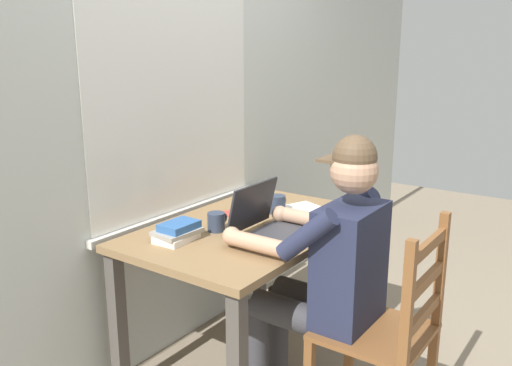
{
  "coord_description": "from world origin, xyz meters",
  "views": [
    {
      "loc": [
        -1.99,
        -1.43,
        1.55
      ],
      "look_at": [
        -0.03,
        -0.05,
        0.95
      ],
      "focal_mm": 37.82,
      "sensor_mm": 36.0,
      "label": 1
    }
  ],
  "objects_px": {
    "wooden_chair": "(387,332)",
    "book_stack_main": "(178,232)",
    "coffee_mug_white": "(251,211)",
    "coffee_mug_spare": "(217,222)",
    "coffee_mug_dark": "(278,204)",
    "laptop": "(268,223)",
    "desk": "(251,245)",
    "computer_mouse": "(302,217)",
    "landscape_photo_print": "(224,214)",
    "seated_person": "(327,264)"
  },
  "relations": [
    {
      "from": "wooden_chair",
      "to": "computer_mouse",
      "type": "relative_size",
      "value": 9.25
    },
    {
      "from": "coffee_mug_dark",
      "to": "book_stack_main",
      "type": "height_order",
      "value": "coffee_mug_dark"
    },
    {
      "from": "coffee_mug_dark",
      "to": "coffee_mug_spare",
      "type": "distance_m",
      "value": 0.4
    },
    {
      "from": "desk",
      "to": "laptop",
      "type": "distance_m",
      "value": 0.22
    },
    {
      "from": "wooden_chair",
      "to": "coffee_mug_spare",
      "type": "height_order",
      "value": "wooden_chair"
    },
    {
      "from": "wooden_chair",
      "to": "computer_mouse",
      "type": "distance_m",
      "value": 0.72
    },
    {
      "from": "laptop",
      "to": "coffee_mug_dark",
      "type": "relative_size",
      "value": 2.72
    },
    {
      "from": "computer_mouse",
      "to": "coffee_mug_white",
      "type": "xyz_separation_m",
      "value": [
        -0.13,
        0.22,
        0.03
      ]
    },
    {
      "from": "wooden_chair",
      "to": "coffee_mug_white",
      "type": "xyz_separation_m",
      "value": [
        0.17,
        0.8,
        0.32
      ]
    },
    {
      "from": "seated_person",
      "to": "coffee_mug_dark",
      "type": "height_order",
      "value": "seated_person"
    },
    {
      "from": "computer_mouse",
      "to": "wooden_chair",
      "type": "bearing_deg",
      "value": -117.7
    },
    {
      "from": "coffee_mug_white",
      "to": "seated_person",
      "type": "bearing_deg",
      "value": -108.58
    },
    {
      "from": "coffee_mug_white",
      "to": "coffee_mug_dark",
      "type": "bearing_deg",
      "value": -19.22
    },
    {
      "from": "desk",
      "to": "coffee_mug_white",
      "type": "relative_size",
      "value": 9.84
    },
    {
      "from": "coffee_mug_dark",
      "to": "laptop",
      "type": "bearing_deg",
      "value": -154.96
    },
    {
      "from": "computer_mouse",
      "to": "coffee_mug_white",
      "type": "distance_m",
      "value": 0.25
    },
    {
      "from": "desk",
      "to": "landscape_photo_print",
      "type": "relative_size",
      "value": 9.34
    },
    {
      "from": "coffee_mug_white",
      "to": "coffee_mug_spare",
      "type": "height_order",
      "value": "same"
    },
    {
      "from": "coffee_mug_white",
      "to": "desk",
      "type": "bearing_deg",
      "value": -144.67
    },
    {
      "from": "coffee_mug_white",
      "to": "book_stack_main",
      "type": "relative_size",
      "value": 0.6
    },
    {
      "from": "computer_mouse",
      "to": "coffee_mug_dark",
      "type": "relative_size",
      "value": 0.82
    },
    {
      "from": "seated_person",
      "to": "book_stack_main",
      "type": "xyz_separation_m",
      "value": [
        -0.26,
        0.6,
        0.09
      ]
    },
    {
      "from": "laptop",
      "to": "book_stack_main",
      "type": "height_order",
      "value": "laptop"
    },
    {
      "from": "desk",
      "to": "seated_person",
      "type": "relative_size",
      "value": 0.99
    },
    {
      "from": "computer_mouse",
      "to": "seated_person",
      "type": "bearing_deg",
      "value": -135.52
    },
    {
      "from": "wooden_chair",
      "to": "book_stack_main",
      "type": "xyz_separation_m",
      "value": [
        -0.26,
        0.88,
        0.32
      ]
    },
    {
      "from": "seated_person",
      "to": "coffee_mug_spare",
      "type": "height_order",
      "value": "seated_person"
    },
    {
      "from": "seated_person",
      "to": "computer_mouse",
      "type": "distance_m",
      "value": 0.43
    },
    {
      "from": "desk",
      "to": "book_stack_main",
      "type": "xyz_separation_m",
      "value": [
        -0.36,
        0.14,
        0.14
      ]
    },
    {
      "from": "computer_mouse",
      "to": "landscape_photo_print",
      "type": "height_order",
      "value": "computer_mouse"
    },
    {
      "from": "coffee_mug_white",
      "to": "landscape_photo_print",
      "type": "xyz_separation_m",
      "value": [
        -0.02,
        0.16,
        -0.04
      ]
    },
    {
      "from": "coffee_mug_spare",
      "to": "desk",
      "type": "bearing_deg",
      "value": -26.96
    },
    {
      "from": "wooden_chair",
      "to": "seated_person",
      "type": "bearing_deg",
      "value": 90.0
    },
    {
      "from": "computer_mouse",
      "to": "book_stack_main",
      "type": "height_order",
      "value": "book_stack_main"
    },
    {
      "from": "desk",
      "to": "book_stack_main",
      "type": "bearing_deg",
      "value": 158.53
    },
    {
      "from": "landscape_photo_print",
      "to": "desk",
      "type": "bearing_deg",
      "value": -87.53
    },
    {
      "from": "wooden_chair",
      "to": "laptop",
      "type": "height_order",
      "value": "laptop"
    },
    {
      "from": "coffee_mug_dark",
      "to": "book_stack_main",
      "type": "distance_m",
      "value": 0.61
    },
    {
      "from": "coffee_mug_dark",
      "to": "coffee_mug_spare",
      "type": "xyz_separation_m",
      "value": [
        -0.39,
        0.08,
        -0.0
      ]
    },
    {
      "from": "coffee_mug_dark",
      "to": "landscape_photo_print",
      "type": "distance_m",
      "value": 0.28
    },
    {
      "from": "seated_person",
      "to": "coffee_mug_spare",
      "type": "distance_m",
      "value": 0.56
    },
    {
      "from": "wooden_chair",
      "to": "coffee_mug_white",
      "type": "bearing_deg",
      "value": 77.71
    },
    {
      "from": "coffee_mug_white",
      "to": "landscape_photo_print",
      "type": "bearing_deg",
      "value": 97.42
    },
    {
      "from": "laptop",
      "to": "computer_mouse",
      "type": "xyz_separation_m",
      "value": [
        0.27,
        -0.02,
        -0.04
      ]
    },
    {
      "from": "desk",
      "to": "computer_mouse",
      "type": "bearing_deg",
      "value": -38.58
    },
    {
      "from": "computer_mouse",
      "to": "coffee_mug_spare",
      "type": "height_order",
      "value": "coffee_mug_spare"
    },
    {
      "from": "coffee_mug_white",
      "to": "landscape_photo_print",
      "type": "height_order",
      "value": "coffee_mug_white"
    },
    {
      "from": "laptop",
      "to": "landscape_photo_print",
      "type": "height_order",
      "value": "laptop"
    },
    {
      "from": "book_stack_main",
      "to": "desk",
      "type": "bearing_deg",
      "value": -21.47
    },
    {
      "from": "computer_mouse",
      "to": "landscape_photo_print",
      "type": "distance_m",
      "value": 0.4
    }
  ]
}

